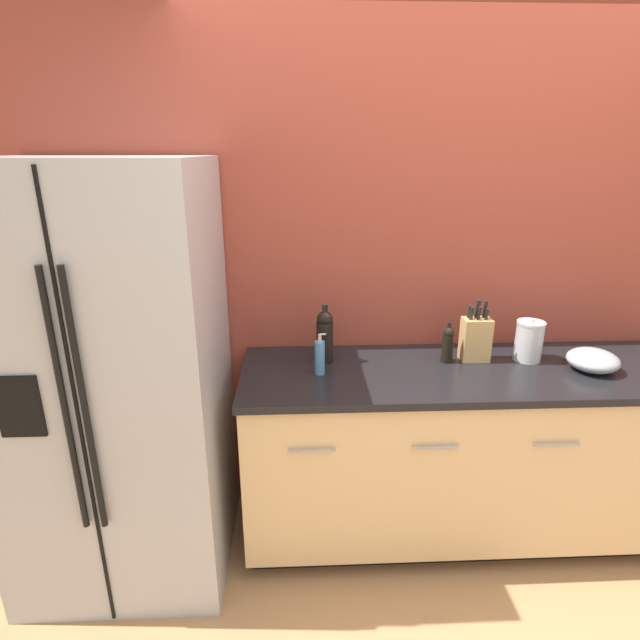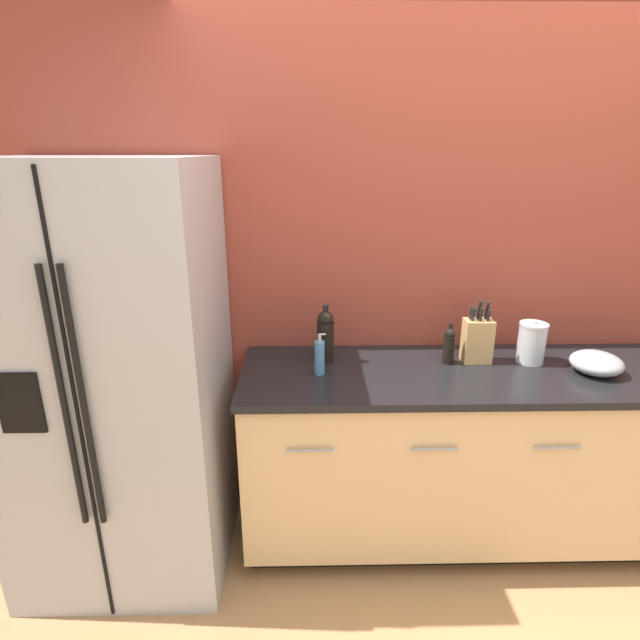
% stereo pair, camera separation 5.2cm
% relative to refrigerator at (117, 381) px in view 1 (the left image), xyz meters
% --- Properties ---
extents(wall_back, '(10.00, 0.05, 2.60)m').
position_rel_refrigerator_xyz_m(wall_back, '(1.52, 0.43, 0.36)').
color(wall_back, '#993D2D').
rests_on(wall_back, ground_plane).
extents(counter_unit, '(2.20, 0.64, 0.93)m').
position_rel_refrigerator_xyz_m(counter_unit, '(1.63, 0.09, -0.47)').
color(counter_unit, black).
rests_on(counter_unit, ground_plane).
extents(refrigerator, '(0.89, 0.82, 1.88)m').
position_rel_refrigerator_xyz_m(refrigerator, '(0.00, 0.00, 0.00)').
color(refrigerator, '#B2B2B5').
rests_on(refrigerator, ground_plane).
extents(knife_block, '(0.13, 0.09, 0.31)m').
position_rel_refrigerator_xyz_m(knife_block, '(1.65, 0.18, 0.10)').
color(knife_block, tan).
rests_on(knife_block, counter_unit).
extents(wine_bottle, '(0.08, 0.08, 0.29)m').
position_rel_refrigerator_xyz_m(wine_bottle, '(0.93, 0.20, 0.12)').
color(wine_bottle, black).
rests_on(wine_bottle, counter_unit).
extents(soap_dispenser, '(0.05, 0.05, 0.20)m').
position_rel_refrigerator_xyz_m(soap_dispenser, '(0.89, 0.06, 0.07)').
color(soap_dispenser, '#4C7FB2').
rests_on(soap_dispenser, counter_unit).
extents(oil_bottle, '(0.06, 0.06, 0.20)m').
position_rel_refrigerator_xyz_m(oil_bottle, '(1.51, 0.16, 0.08)').
color(oil_bottle, black).
rests_on(oil_bottle, counter_unit).
extents(steel_canister, '(0.13, 0.13, 0.21)m').
position_rel_refrigerator_xyz_m(steel_canister, '(1.91, 0.17, 0.09)').
color(steel_canister, '#B7B7BA').
rests_on(steel_canister, counter_unit).
extents(mixing_bowl, '(0.23, 0.23, 0.10)m').
position_rel_refrigerator_xyz_m(mixing_bowl, '(2.16, 0.04, 0.04)').
color(mixing_bowl, '#A3A3A5').
rests_on(mixing_bowl, counter_unit).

